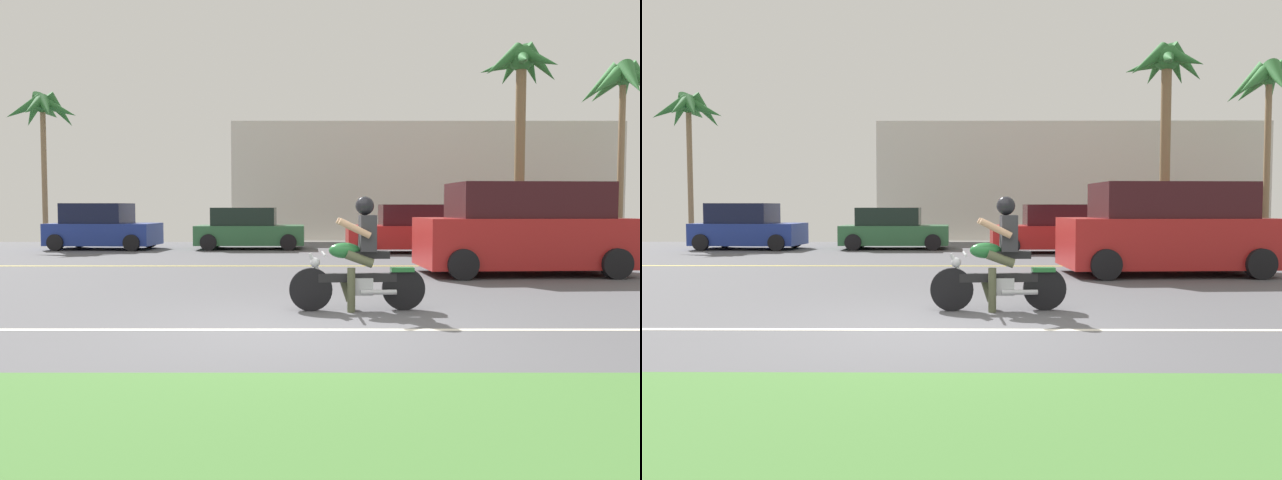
% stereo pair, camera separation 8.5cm
% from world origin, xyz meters
% --- Properties ---
extents(ground, '(56.00, 30.00, 0.04)m').
position_xyz_m(ground, '(0.00, 3.00, -0.02)').
color(ground, '#545459').
extents(grass_median, '(56.00, 3.80, 0.06)m').
position_xyz_m(grass_median, '(0.00, -4.10, 0.03)').
color(grass_median, '#477A38').
rests_on(grass_median, ground).
extents(lane_line_near, '(50.40, 0.12, 0.01)m').
position_xyz_m(lane_line_near, '(0.00, -0.09, 0.00)').
color(lane_line_near, silver).
rests_on(lane_line_near, ground).
extents(lane_line_far, '(50.40, 0.12, 0.01)m').
position_xyz_m(lane_line_far, '(0.00, 7.77, 0.00)').
color(lane_line_far, yellow).
rests_on(lane_line_far, ground).
extents(motorcyclist, '(1.97, 0.64, 1.65)m').
position_xyz_m(motorcyclist, '(0.75, 1.29, 0.70)').
color(motorcyclist, black).
rests_on(motorcyclist, ground).
extents(suv_nearby, '(4.74, 2.43, 2.02)m').
position_xyz_m(suv_nearby, '(4.68, 5.96, 0.98)').
color(suv_nearby, '#AD1E1E').
rests_on(suv_nearby, ground).
extents(parked_car_0, '(3.75, 2.15, 1.60)m').
position_xyz_m(parked_car_0, '(-7.42, 13.75, 0.74)').
color(parked_car_0, navy).
rests_on(parked_car_0, ground).
extents(parked_car_1, '(3.78, 2.04, 1.45)m').
position_xyz_m(parked_car_1, '(-2.32, 13.93, 0.68)').
color(parked_car_1, '#2D663D').
rests_on(parked_car_1, ground).
extents(parked_car_2, '(4.04, 1.87, 1.56)m').
position_xyz_m(parked_car_2, '(3.14, 12.19, 0.73)').
color(parked_car_2, '#AD1E1E').
rests_on(parked_car_2, ground).
extents(parked_car_3, '(3.70, 1.87, 1.68)m').
position_xyz_m(parked_car_3, '(8.83, 13.84, 0.78)').
color(parked_car_3, '#AD1E1E').
rests_on(parked_car_3, ground).
extents(palm_tree_0, '(2.84, 2.82, 5.91)m').
position_xyz_m(palm_tree_0, '(-10.36, 15.96, 5.03)').
color(palm_tree_0, '#846B4C').
rests_on(palm_tree_0, ground).
extents(palm_tree_1, '(3.41, 3.53, 7.15)m').
position_xyz_m(palm_tree_1, '(11.96, 16.42, 6.09)').
color(palm_tree_1, '#846B4C').
rests_on(palm_tree_1, ground).
extents(palm_tree_2, '(3.29, 3.35, 7.65)m').
position_xyz_m(palm_tree_2, '(7.73, 15.61, 6.36)').
color(palm_tree_2, brown).
rests_on(palm_tree_2, ground).
extents(building_far, '(17.13, 4.00, 5.19)m').
position_xyz_m(building_far, '(4.90, 21.00, 2.59)').
color(building_far, beige).
rests_on(building_far, ground).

